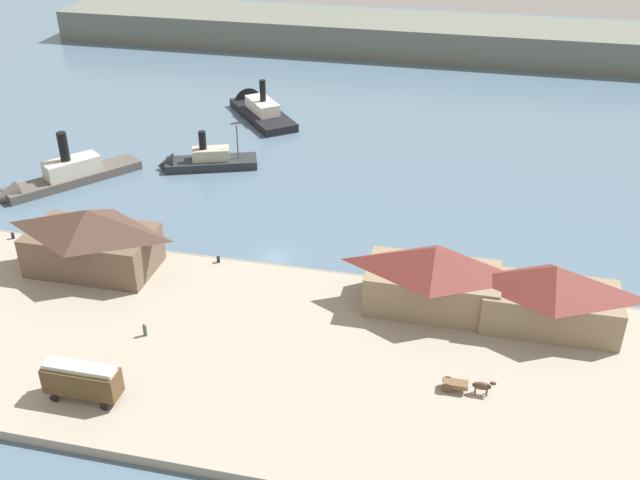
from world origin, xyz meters
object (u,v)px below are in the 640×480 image
horse_cart (466,385)px  ferry_shed_east_terminal (433,277)px  ferry_shed_customs_shed (91,239)px  ferry_departing_north (257,108)px  street_tram (82,379)px  pedestrian_near_west_shed (145,330)px  mooring_post_west (218,259)px  ferry_mid_harbor (59,178)px  ferry_shed_central_terminal (552,295)px  ferry_moored_west (199,161)px  mooring_post_center_east (13,236)px

horse_cart → ferry_shed_east_terminal: bearing=108.8°
ferry_shed_customs_shed → ferry_departing_north: size_ratio=0.78×
street_tram → pedestrian_near_west_shed: street_tram is taller
street_tram → mooring_post_west: bearing=81.3°
ferry_shed_east_terminal → horse_cart: 16.22m
ferry_mid_harbor → ferry_departing_north: (22.06, 40.97, -0.31)m
ferry_shed_central_terminal → mooring_post_west: ferry_shed_central_terminal is taller
mooring_post_west → ferry_mid_harbor: size_ratio=0.04×
ferry_shed_east_terminal → pedestrian_near_west_shed: ferry_shed_east_terminal is taller
ferry_shed_east_terminal → horse_cart: bearing=-71.2°
ferry_shed_east_terminal → ferry_mid_harbor: ferry_shed_east_terminal is taller
ferry_moored_west → ferry_departing_north: 28.53m
ferry_shed_east_terminal → street_tram: 42.01m
ferry_mid_harbor → ferry_moored_west: bearing=31.7°
ferry_shed_customs_shed → mooring_post_west: bearing=17.8°
ferry_shed_customs_shed → pedestrian_near_west_shed: size_ratio=9.55×
pedestrian_near_west_shed → mooring_post_center_east: pedestrian_near_west_shed is taller
mooring_post_center_east → horse_cart: bearing=-15.7°
horse_cart → mooring_post_west: 39.34m
ferry_shed_central_terminal → mooring_post_west: (-43.28, 4.63, -3.72)m
ferry_shed_customs_shed → ferry_shed_central_terminal: ferry_shed_customs_shed is taller
pedestrian_near_west_shed → mooring_post_west: 17.69m
pedestrian_near_west_shed → ferry_shed_customs_shed: bearing=136.1°
ferry_shed_central_terminal → mooring_post_west: size_ratio=17.97×
horse_cart → pedestrian_near_west_shed: 37.31m
horse_cart → ferry_moored_west: 70.50m
horse_cart → mooring_post_center_east: bearing=164.3°
mooring_post_center_east → ferry_mid_harbor: size_ratio=0.04×
horse_cart → ferry_shed_customs_shed: bearing=164.5°
pedestrian_near_west_shed → ferry_mid_harbor: ferry_mid_harbor is taller
pedestrian_near_west_shed → ferry_shed_central_terminal: bearing=15.6°
ferry_shed_east_terminal → pedestrian_near_west_shed: 35.08m
mooring_post_center_east → ferry_departing_north: (18.18, 60.35, -0.40)m
ferry_moored_west → horse_cart: bearing=-45.6°
pedestrian_near_west_shed → ferry_moored_west: ferry_moored_west is taller
mooring_post_west → ferry_departing_north: bearing=102.3°
street_tram → pedestrian_near_west_shed: bearing=82.0°
mooring_post_center_east → ferry_moored_west: size_ratio=0.05×
ferry_shed_central_terminal → horse_cart: (-8.80, -14.30, -3.24)m
ferry_shed_central_terminal → ferry_departing_north: ferry_shed_central_terminal is taller
ferry_shed_central_terminal → ferry_mid_harbor: (-78.36, 23.55, -3.82)m
mooring_post_center_east → mooring_post_west: bearing=0.8°
mooring_post_center_east → ferry_moored_west: (16.34, 31.88, -0.47)m
ferry_shed_east_terminal → ferry_mid_harbor: 68.48m
ferry_moored_west → ferry_mid_harbor: bearing=-148.3°
ferry_shed_central_terminal → ferry_departing_north: 85.73m
ferry_shed_east_terminal → street_tram: ferry_shed_east_terminal is taller
street_tram → ferry_moored_west: 61.21m
mooring_post_west → ferry_departing_north: (-13.02, 59.89, -0.40)m
pedestrian_near_west_shed → mooring_post_west: pedestrian_near_west_shed is taller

